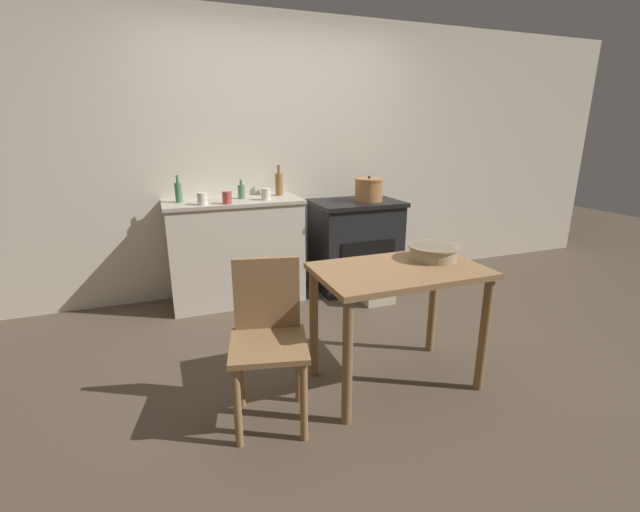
{
  "coord_description": "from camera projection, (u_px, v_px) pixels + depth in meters",
  "views": [
    {
      "loc": [
        -1.11,
        -2.48,
        1.55
      ],
      "look_at": [
        0.0,
        0.44,
        0.61
      ],
      "focal_mm": 24.0,
      "sensor_mm": 36.0,
      "label": 1
    }
  ],
  "objects": [
    {
      "name": "cup_center_right",
      "position": [
        227.0,
        198.0,
        3.56
      ],
      "size": [
        0.08,
        0.08,
        0.1
      ],
      "primitive_type": "cylinder",
      "color": "#B74C42",
      "rests_on": "counter_cabinet"
    },
    {
      "name": "stove",
      "position": [
        355.0,
        244.0,
        4.27
      ],
      "size": [
        0.84,
        0.63,
        0.87
      ],
      "color": "black",
      "rests_on": "ground_plane"
    },
    {
      "name": "wall_back",
      "position": [
        278.0,
        158.0,
        4.1
      ],
      "size": [
        8.0,
        0.07,
        2.55
      ],
      "color": "beige",
      "rests_on": "ground_plane"
    },
    {
      "name": "bottle_mid_left",
      "position": [
        279.0,
        184.0,
        4.0
      ],
      "size": [
        0.07,
        0.07,
        0.28
      ],
      "color": "olive",
      "rests_on": "counter_cabinet"
    },
    {
      "name": "cup_center",
      "position": [
        202.0,
        199.0,
        3.51
      ],
      "size": [
        0.08,
        0.08,
        0.1
      ],
      "primitive_type": "cylinder",
      "color": "silver",
      "rests_on": "counter_cabinet"
    },
    {
      "name": "flour_sack",
      "position": [
        378.0,
        287.0,
        3.92
      ],
      "size": [
        0.28,
        0.2,
        0.32
      ],
      "primitive_type": "cube",
      "color": "beige",
      "rests_on": "ground_plane"
    },
    {
      "name": "counter_cabinet",
      "position": [
        236.0,
        251.0,
        3.9
      ],
      "size": [
        1.2,
        0.53,
        0.94
      ],
      "color": "beige",
      "rests_on": "ground_plane"
    },
    {
      "name": "cup_center_left",
      "position": [
        266.0,
        194.0,
        3.75
      ],
      "size": [
        0.08,
        0.08,
        0.1
      ],
      "primitive_type": "cylinder",
      "color": "silver",
      "rests_on": "counter_cabinet"
    },
    {
      "name": "stock_pot",
      "position": [
        369.0,
        190.0,
        4.1
      ],
      "size": [
        0.28,
        0.28,
        0.24
      ],
      "color": "#B77A47",
      "rests_on": "stove"
    },
    {
      "name": "ground_plane",
      "position": [
        342.0,
        355.0,
        3.04
      ],
      "size": [
        14.0,
        14.0,
        0.0
      ],
      "primitive_type": "plane",
      "color": "brown"
    },
    {
      "name": "bottle_far_left",
      "position": [
        179.0,
        192.0,
        3.62
      ],
      "size": [
        0.06,
        0.06,
        0.23
      ],
      "color": "#517F5B",
      "rests_on": "counter_cabinet"
    },
    {
      "name": "work_table",
      "position": [
        399.0,
        289.0,
        2.55
      ],
      "size": [
        0.99,
        0.61,
        0.76
      ],
      "color": "#997047",
      "rests_on": "ground_plane"
    },
    {
      "name": "bottle_left",
      "position": [
        241.0,
        191.0,
        3.82
      ],
      "size": [
        0.06,
        0.06,
        0.17
      ],
      "color": "#517F5B",
      "rests_on": "counter_cabinet"
    },
    {
      "name": "mixing_bowl_large",
      "position": [
        433.0,
        252.0,
        2.67
      ],
      "size": [
        0.31,
        0.31,
        0.09
      ],
      "color": "tan",
      "rests_on": "work_table"
    },
    {
      "name": "chair",
      "position": [
        268.0,
        336.0,
        2.28
      ],
      "size": [
        0.48,
        0.48,
        0.89
      ],
      "rotation": [
        0.0,
        0.0,
        -0.23
      ],
      "color": "#997047",
      "rests_on": "ground_plane"
    }
  ]
}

